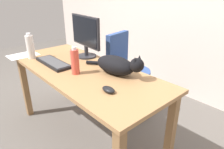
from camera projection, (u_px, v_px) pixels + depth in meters
The scene contains 10 objects.
ground_plane at pixel (86, 136), 2.07m from camera, with size 8.00×8.00×0.00m, color #59544F.
desk at pixel (83, 79), 1.81m from camera, with size 1.66×0.68×0.74m.
office_chair at pixel (127, 80), 2.34m from camera, with size 0.49×0.48×0.95m.
monitor at pixel (85, 35), 2.00m from camera, with size 0.48×0.20×0.41m.
keyboard at pixel (53, 63), 1.88m from camera, with size 0.44×0.15×0.03m.
cat at pixel (117, 65), 1.64m from camera, with size 0.61×0.23×0.20m.
computer_mouse at pixel (108, 90), 1.38m from camera, with size 0.11×0.06×0.04m, color black.
paper_sheet at pixel (23, 55), 2.13m from camera, with size 0.21×0.30×0.00m, color white.
water_bottle at pixel (30, 47), 1.99m from camera, with size 0.08×0.08×0.26m.
spray_bottle at pixel (75, 61), 1.63m from camera, with size 0.07×0.07×0.23m.
Camera 1 is at (1.40, -0.90, 1.40)m, focal length 32.20 mm.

